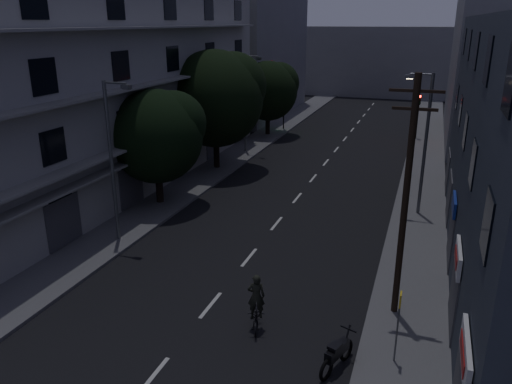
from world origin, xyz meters
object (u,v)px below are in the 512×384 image
Objects in this scene: utility_pole at (406,195)px; motorcycle at (337,355)px; cyclist at (256,310)px; bus_stop_sign at (399,315)px.

motorcycle is at bearing -111.22° from utility_pole.
cyclist is at bearing -151.12° from utility_pole.
utility_pole reaches higher than cyclist.
cyclist is at bearing 174.34° from bus_stop_sign.
utility_pole is 4.13× the size of cyclist.
motorcycle is (-1.76, -0.80, -1.37)m from bus_stop_sign.
cyclist is (-3.22, 1.29, 0.22)m from motorcycle.
bus_stop_sign is at bearing 44.09° from motorcycle.
utility_pole is 6.04m from motorcycle.
bus_stop_sign is (0.25, -3.11, -2.98)m from utility_pole.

